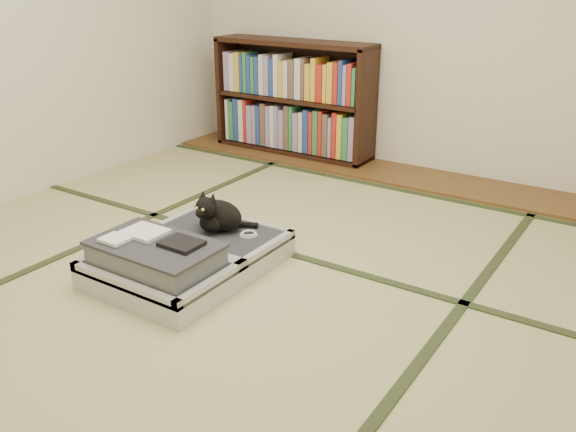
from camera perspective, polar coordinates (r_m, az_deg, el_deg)
The scene contains 8 objects.
floor at distance 3.07m, azimuth -4.40°, elevation -6.21°, with size 4.50×4.50×0.00m, color #C4BC83.
wood_strip at distance 4.68m, azimuth 10.66°, elevation 3.79°, with size 4.00×0.50×0.02m, color brown.
tatami_borders at distance 3.43m, azimuth 0.62°, elevation -2.88°, with size 4.00×4.50×0.01m.
bookcase at distance 5.09m, azimuth 0.47°, elevation 10.80°, with size 1.38×0.31×0.92m.
suitcase at distance 3.13m, azimuth -9.73°, elevation -3.87°, with size 0.69×0.92×0.27m.
cat at distance 3.29m, azimuth -6.66°, elevation 0.08°, with size 0.31×0.31×0.25m.
cable_coil at distance 3.25m, azimuth -3.71°, elevation -1.71°, with size 0.10×0.10×0.02m.
hanger at distance 3.02m, azimuth -10.09°, elevation -6.82°, with size 0.44×0.23×0.01m.
Camera 1 is at (1.67, -2.12, 1.46)m, focal length 38.00 mm.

